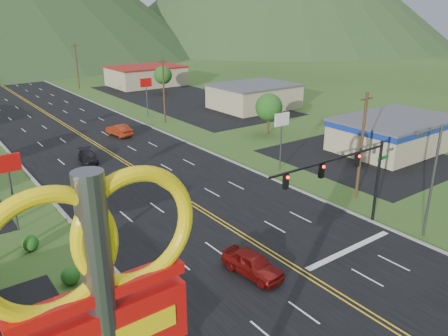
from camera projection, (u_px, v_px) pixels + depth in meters
traffic_signal at (348, 171)px, 32.87m from camera, size 13.10×0.43×7.00m
streetlight_east at (431, 175)px, 32.52m from camera, size 3.28×0.25×9.00m
building_east_near at (395, 132)px, 55.38m from camera, size 15.40×10.40×4.10m
building_east_mid at (254, 96)px, 79.24m from camera, size 14.40×11.40×4.30m
building_east_far at (146, 76)px, 103.46m from camera, size 16.40×12.40×4.50m
pole_sign_west_a at (8, 171)px, 33.62m from camera, size 2.00×0.18×6.40m
pole_sign_east_a at (282, 125)px, 47.20m from camera, size 2.00×0.18×6.40m
pole_sign_east_b at (146, 87)px, 71.42m from camera, size 2.00×0.18×6.40m
tree_east_a at (269, 107)px, 61.71m from camera, size 3.84×3.84×5.82m
tree_east_b at (163, 75)px, 92.71m from camera, size 3.84×3.84×5.82m
utility_pole_a at (362, 145)px, 39.89m from camera, size 1.60×0.28×10.00m
utility_pole_b at (164, 90)px, 67.89m from camera, size 1.60×0.28×10.00m
utility_pole_c at (77, 66)px, 98.17m from camera, size 1.60×0.28×10.00m
utility_pole_d at (31, 53)px, 128.44m from camera, size 1.60×0.28×10.00m
car_red_near at (252, 264)px, 29.09m from camera, size 2.41×4.81×1.57m
car_dark_mid at (88, 157)px, 50.89m from camera, size 2.47×4.60×1.27m
car_red_far at (119, 130)px, 61.81m from camera, size 2.30×5.02×1.60m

